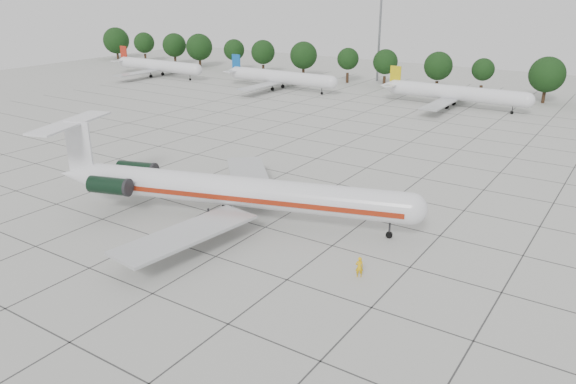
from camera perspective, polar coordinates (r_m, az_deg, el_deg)
name	(u,v)px	position (r m, az deg, el deg)	size (l,w,h in m)	color
ground	(265,227)	(58.87, -2.31, -3.60)	(260.00, 260.00, 0.00)	beige
apron_joints	(335,186)	(70.68, 4.77, 0.57)	(170.00, 170.00, 0.02)	#383838
main_airliner	(222,189)	(59.99, -6.69, 0.27)	(40.46, 30.96, 9.68)	silver
ground_crew	(359,267)	(49.34, 7.26, -7.56)	(0.70, 0.46, 1.91)	#EDB30D
bg_airliner_a	(158,66)	(158.98, -13.05, 12.37)	(28.24, 27.20, 7.40)	silver
bg_airliner_b	(280,77)	(135.73, -0.78, 11.56)	(28.24, 27.20, 7.40)	silver
bg_airliner_c	(455,93)	(120.58, 16.64, 9.59)	(28.24, 27.20, 7.40)	silver
tree_line	(438,66)	(136.78, 15.02, 12.26)	(249.86, 8.44, 10.22)	#332114
floodlight_mast	(380,24)	(149.15, 9.34, 16.52)	(1.60, 1.60, 25.45)	slate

